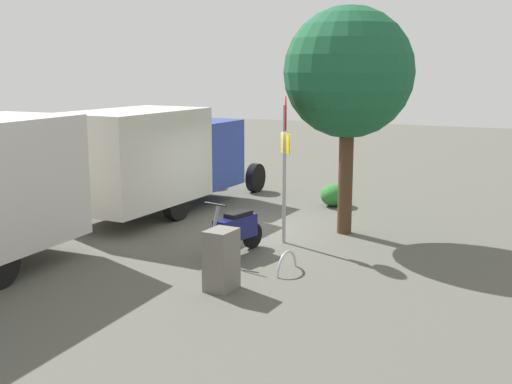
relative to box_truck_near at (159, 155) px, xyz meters
The scene contains 8 objects.
ground_plane 3.71m from the box_truck_near, 81.93° to the left, with size 60.00×60.00×0.00m, color #525148.
box_truck_near is the anchor object (origin of this frame).
motorcycle 4.64m from the box_truck_near, 53.37° to the left, with size 1.78×0.70×1.20m.
stop_sign 4.51m from the box_truck_near, 71.22° to the left, with size 0.71×0.33×3.26m.
street_tree 5.63m from the box_truck_near, 89.56° to the left, with size 2.98×2.98×5.24m.
utility_cabinet 6.52m from the box_truck_near, 42.80° to the left, with size 0.58×0.45×1.09m, color slate.
bike_rack_hoop 6.27m from the box_truck_near, 56.53° to the left, with size 0.85×0.85×0.05m, color #B7B7BC.
shrub_near_sign 5.04m from the box_truck_near, 123.76° to the left, with size 0.91×0.74×0.62m, color #267129.
Camera 1 is at (13.71, 6.08, 3.87)m, focal length 44.48 mm.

